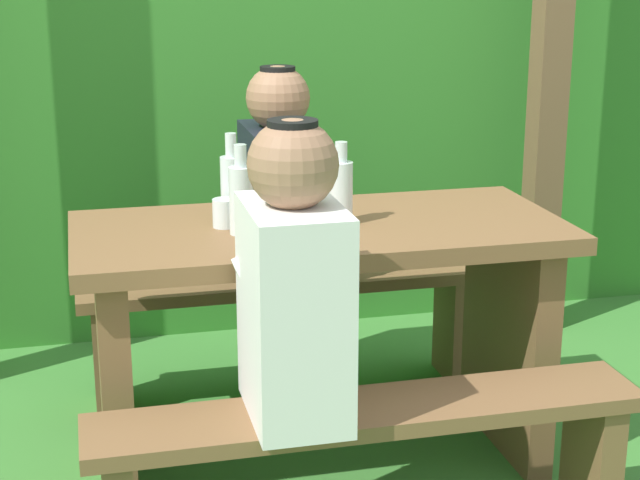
% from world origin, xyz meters
% --- Properties ---
extents(ground_plane, '(12.00, 12.00, 0.00)m').
position_xyz_m(ground_plane, '(0.00, 0.00, 0.00)').
color(ground_plane, '#3A7A30').
extents(hedge_backdrop, '(6.40, 0.99, 2.15)m').
position_xyz_m(hedge_backdrop, '(0.00, 1.66, 1.07)').
color(hedge_backdrop, '#327A27').
rests_on(hedge_backdrop, ground_plane).
extents(pergola_post_right, '(0.12, 0.12, 2.30)m').
position_xyz_m(pergola_post_right, '(1.12, 0.89, 1.15)').
color(pergola_post_right, brown).
rests_on(pergola_post_right, ground_plane).
extents(picnic_table, '(1.40, 0.64, 0.75)m').
position_xyz_m(picnic_table, '(0.00, 0.00, 0.51)').
color(picnic_table, brown).
rests_on(picnic_table, ground_plane).
extents(bench_near, '(1.40, 0.24, 0.43)m').
position_xyz_m(bench_near, '(0.00, -0.52, 0.31)').
color(bench_near, brown).
rests_on(bench_near, ground_plane).
extents(bench_far, '(1.40, 0.24, 0.43)m').
position_xyz_m(bench_far, '(0.00, 0.52, 0.31)').
color(bench_far, brown).
rests_on(bench_far, ground_plane).
extents(person_white_shirt, '(0.25, 0.35, 0.72)m').
position_xyz_m(person_white_shirt, '(-0.19, -0.52, 0.76)').
color(person_white_shirt, white).
rests_on(person_white_shirt, bench_near).
extents(person_black_coat, '(0.25, 0.35, 0.72)m').
position_xyz_m(person_black_coat, '(-0.02, 0.52, 0.76)').
color(person_black_coat, black).
rests_on(person_black_coat, bench_far).
extents(drinking_glass, '(0.07, 0.07, 0.08)m').
position_xyz_m(drinking_glass, '(-0.27, 0.03, 0.79)').
color(drinking_glass, silver).
rests_on(drinking_glass, picnic_table).
extents(bottle_left, '(0.07, 0.07, 0.25)m').
position_xyz_m(bottle_left, '(-0.23, 0.11, 0.86)').
color(bottle_left, silver).
rests_on(bottle_left, picnic_table).
extents(bottle_right, '(0.07, 0.07, 0.25)m').
position_xyz_m(bottle_right, '(-0.23, -0.05, 0.86)').
color(bottle_right, silver).
rests_on(bottle_right, picnic_table).
extents(bottle_center, '(0.07, 0.07, 0.24)m').
position_xyz_m(bottle_center, '(0.06, -0.01, 0.85)').
color(bottle_center, silver).
rests_on(bottle_center, picnic_table).
extents(cell_phone, '(0.12, 0.16, 0.01)m').
position_xyz_m(cell_phone, '(-0.09, 0.15, 0.76)').
color(cell_phone, silver).
rests_on(cell_phone, picnic_table).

